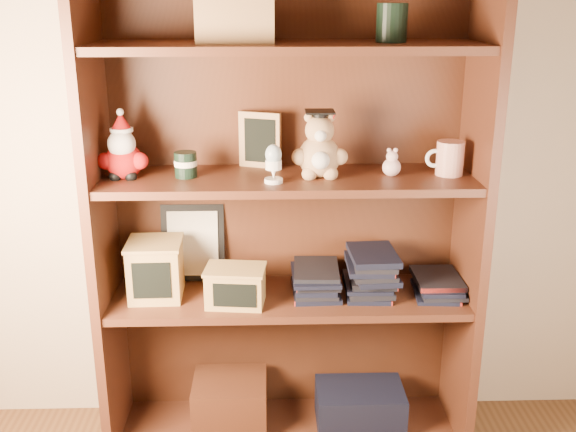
% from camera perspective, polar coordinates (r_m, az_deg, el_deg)
% --- Properties ---
extents(room_envelope, '(3.04, 3.04, 2.51)m').
position_cam_1_polar(room_envelope, '(0.72, 8.81, 12.40)').
color(room_envelope, '#54351C').
rests_on(room_envelope, ground).
extents(bookcase, '(1.20, 0.35, 1.60)m').
position_cam_1_polar(bookcase, '(2.18, -0.11, -0.61)').
color(bookcase, '#4C2515').
rests_on(bookcase, ground).
extents(shelf_lower, '(1.14, 0.33, 0.02)m').
position_cam_1_polar(shelf_lower, '(2.22, 0.00, -6.93)').
color(shelf_lower, '#4C2515').
rests_on(shelf_lower, ground).
extents(shelf_upper, '(1.14, 0.33, 0.02)m').
position_cam_1_polar(shelf_upper, '(2.08, 0.00, 3.07)').
color(shelf_upper, '#4C2515').
rests_on(shelf_upper, ground).
extents(santa_plush, '(0.15, 0.11, 0.22)m').
position_cam_1_polar(santa_plush, '(2.10, -13.81, 5.26)').
color(santa_plush, '#A50F0F').
rests_on(santa_plush, shelf_upper).
extents(teachers_tin, '(0.07, 0.07, 0.08)m').
position_cam_1_polar(teachers_tin, '(2.08, -8.66, 4.36)').
color(teachers_tin, black).
rests_on(teachers_tin, shelf_upper).
extents(chalkboard_plaque, '(0.14, 0.10, 0.18)m').
position_cam_1_polar(chalkboard_plaque, '(2.17, -2.39, 6.37)').
color(chalkboard_plaque, '#9E7547').
rests_on(chalkboard_plaque, shelf_upper).
extents(egg_cup, '(0.06, 0.06, 0.12)m').
position_cam_1_polar(egg_cup, '(1.99, -1.24, 4.57)').
color(egg_cup, white).
rests_on(egg_cup, shelf_upper).
extents(grad_teddy_bear, '(0.17, 0.15, 0.21)m').
position_cam_1_polar(grad_teddy_bear, '(2.06, 2.68, 5.50)').
color(grad_teddy_bear, tan).
rests_on(grad_teddy_bear, shelf_upper).
extents(pink_figurine, '(0.06, 0.06, 0.09)m').
position_cam_1_polar(pink_figurine, '(2.11, 8.77, 4.31)').
color(pink_figurine, beige).
rests_on(pink_figurine, shelf_upper).
extents(teacher_mug, '(0.12, 0.08, 0.11)m').
position_cam_1_polar(teacher_mug, '(2.14, 13.48, 4.78)').
color(teacher_mug, silver).
rests_on(teacher_mug, shelf_upper).
extents(certificate_frame, '(0.21, 0.05, 0.26)m').
position_cam_1_polar(certificate_frame, '(2.31, -8.03, -2.25)').
color(certificate_frame, black).
rests_on(certificate_frame, shelf_lower).
extents(treats_box, '(0.18, 0.18, 0.19)m').
position_cam_1_polar(treats_box, '(2.21, -11.14, -4.41)').
color(treats_box, '#B28A49').
rests_on(treats_box, shelf_lower).
extents(pencils_box, '(0.20, 0.15, 0.12)m').
position_cam_1_polar(pencils_box, '(2.13, -4.47, -5.90)').
color(pencils_box, '#B28A49').
rests_on(pencils_box, shelf_lower).
extents(book_stack_left, '(0.14, 0.20, 0.10)m').
position_cam_1_polar(book_stack_left, '(2.20, 2.41, -5.47)').
color(book_stack_left, black).
rests_on(book_stack_left, shelf_lower).
extents(book_stack_mid, '(0.14, 0.20, 0.14)m').
position_cam_1_polar(book_stack_mid, '(2.21, 7.04, -4.81)').
color(book_stack_mid, black).
rests_on(book_stack_mid, shelf_lower).
extents(book_stack_right, '(0.14, 0.20, 0.06)m').
position_cam_1_polar(book_stack_right, '(2.27, 12.52, -5.59)').
color(book_stack_right, black).
rests_on(book_stack_right, shelf_lower).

